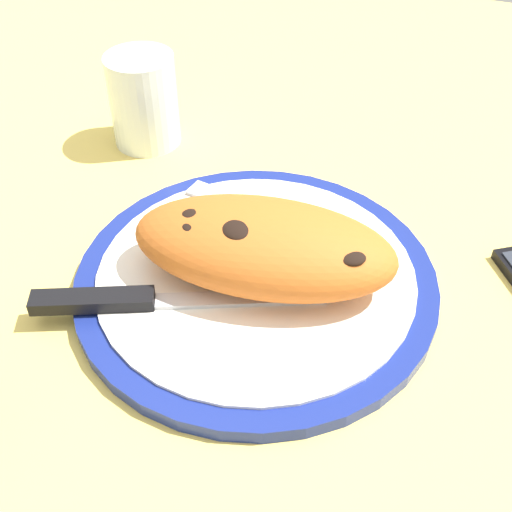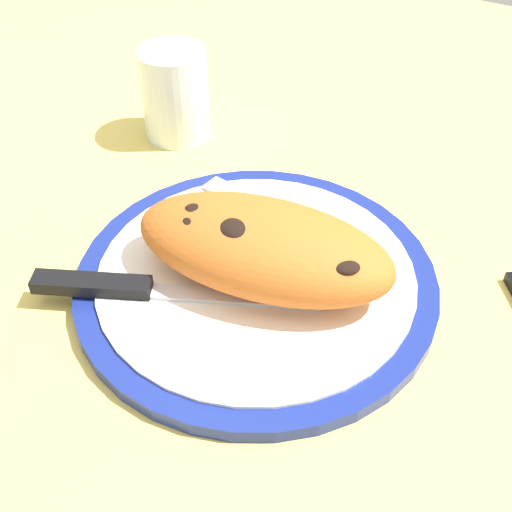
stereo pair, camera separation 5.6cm
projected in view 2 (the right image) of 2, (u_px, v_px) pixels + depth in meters
ground_plane at (256, 298)px, 59.64cm from camera, size 150.00×150.00×3.00cm
plate at (256, 280)px, 58.09cm from camera, size 31.81×31.81×1.67cm
calzone at (261, 249)px, 54.79cm from camera, size 23.76×13.88×6.61cm
fork at (264, 209)px, 63.74cm from camera, size 17.51×4.49×0.40cm
knife at (130, 288)px, 55.45cm from camera, size 23.09×11.46×1.20cm
water_glass at (176, 99)px, 74.31cm from camera, size 7.54×7.54×10.31cm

